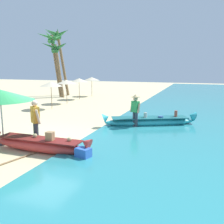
{
  "coord_description": "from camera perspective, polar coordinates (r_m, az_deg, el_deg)",
  "views": [
    {
      "loc": [
        6.05,
        -8.58,
        2.93
      ],
      "look_at": [
        2.3,
        2.08,
        0.9
      ],
      "focal_mm": 40.35,
      "sensor_mm": 36.0,
      "label": 1
    }
  ],
  "objects": [
    {
      "name": "patio_umbrella_large",
      "position": [
        10.21,
        -24.03,
        3.49
      ],
      "size": [
        2.48,
        2.48,
        2.11
      ],
      "color": "#B7B7BC",
      "rests_on": "ground"
    },
    {
      "name": "parasol_row_3",
      "position": [
        25.6,
        -4.63,
        7.51
      ],
      "size": [
        1.6,
        1.6,
        1.91
      ],
      "color": "#8E6B47",
      "rests_on": "ground"
    },
    {
      "name": "person_tourist_customer",
      "position": [
        9.64,
        -16.94,
        -1.89
      ],
      "size": [
        0.57,
        0.48,
        1.74
      ],
      "color": "#333842",
      "rests_on": "ground"
    },
    {
      "name": "boat_red_foreground",
      "position": [
        9.2,
        -16.09,
        -7.03
      ],
      "size": [
        4.0,
        0.69,
        0.77
      ],
      "color": "red",
      "rests_on": "ground"
    },
    {
      "name": "boat_cyan_midground",
      "position": [
        12.7,
        8.52,
        -2.07
      ],
      "size": [
        4.55,
        2.62,
        0.77
      ],
      "color": "#33B2BC",
      "rests_on": "ground"
    },
    {
      "name": "palm_tree_tall_inland",
      "position": [
        25.8,
        -13.27,
        14.42
      ],
      "size": [
        2.54,
        2.92,
        6.29
      ],
      "color": "brown",
      "rests_on": "ground"
    },
    {
      "name": "parasol_row_0",
      "position": [
        18.19,
        -13.67,
        6.17
      ],
      "size": [
        1.6,
        1.6,
        1.91
      ],
      "color": "#8E6B47",
      "rests_on": "ground"
    },
    {
      "name": "cooler_box",
      "position": [
        8.18,
        -6.54,
        -9.42
      ],
      "size": [
        0.54,
        0.44,
        0.39
      ],
      "primitive_type": "cube",
      "rotation": [
        0.0,
        0.0,
        -0.26
      ],
      "color": "blue",
      "rests_on": "ground"
    },
    {
      "name": "parasol_row_1",
      "position": [
        20.67,
        -10.31,
        6.74
      ],
      "size": [
        1.6,
        1.6,
        1.91
      ],
      "color": "#8E6B47",
      "rests_on": "ground"
    },
    {
      "name": "parasol_row_2",
      "position": [
        23.21,
        -7.48,
        7.18
      ],
      "size": [
        1.6,
        1.6,
        1.91
      ],
      "color": "#8E6B47",
      "rests_on": "ground"
    },
    {
      "name": "palm_tree_leaning_seaward",
      "position": [
        27.26,
        -12.0,
        15.22
      ],
      "size": [
        2.83,
        2.64,
        6.82
      ],
      "color": "brown",
      "rests_on": "ground"
    },
    {
      "name": "ground_plane",
      "position": [
        10.9,
        -15.32,
        -5.79
      ],
      "size": [
        80.0,
        80.0,
        0.0
      ],
      "primitive_type": "plane",
      "color": "beige"
    },
    {
      "name": "paddle",
      "position": [
        8.94,
        -18.67,
        -9.3
      ],
      "size": [
        0.61,
        1.67,
        0.05
      ],
      "color": "#8E6B47",
      "rests_on": "ground"
    },
    {
      "name": "palm_tree_mid_cluster",
      "position": [
        25.23,
        -12.42,
        12.92
      ],
      "size": [
        2.61,
        2.77,
        5.37
      ],
      "color": "brown",
      "rests_on": "ground"
    },
    {
      "name": "person_vendor_hatted",
      "position": [
        12.06,
        5.3,
        0.73
      ],
      "size": [
        0.57,
        0.45,
        1.66
      ],
      "color": "#333842",
      "rests_on": "ground"
    }
  ]
}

